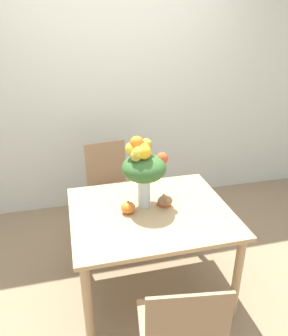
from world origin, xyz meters
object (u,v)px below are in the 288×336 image
(pumpkin, at_px, (128,208))
(dining_chair_near_window, at_px, (110,188))
(turkey_figurine, at_px, (164,200))
(flower_vase, at_px, (144,166))

(pumpkin, height_order, dining_chair_near_window, dining_chair_near_window)
(pumpkin, relative_size, turkey_figurine, 0.68)
(pumpkin, bearing_deg, turkey_figurine, 7.41)
(flower_vase, bearing_deg, pumpkin, -153.51)
(flower_vase, relative_size, pumpkin, 5.25)
(flower_vase, xyz_separation_m, turkey_figurine, (0.15, -0.03, -0.28))
(turkey_figurine, height_order, dining_chair_near_window, dining_chair_near_window)
(pumpkin, relative_size, dining_chair_near_window, 0.11)
(pumpkin, xyz_separation_m, dining_chair_near_window, (-0.01, 0.85, -0.29))
(pumpkin, height_order, turkey_figurine, pumpkin)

